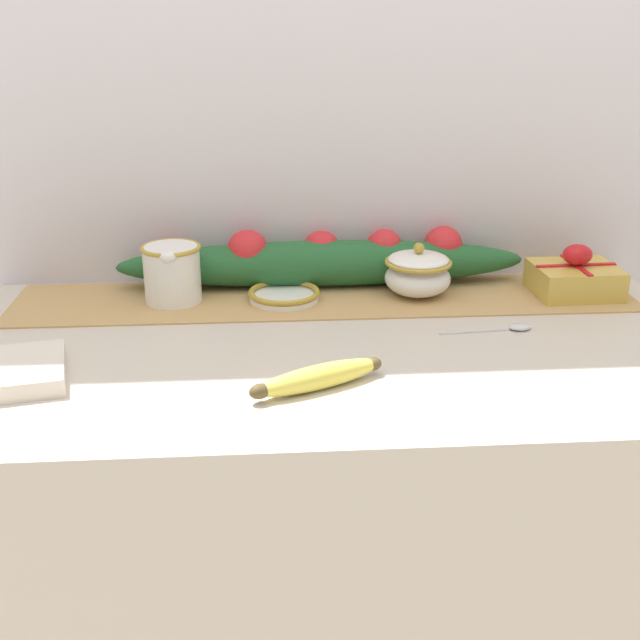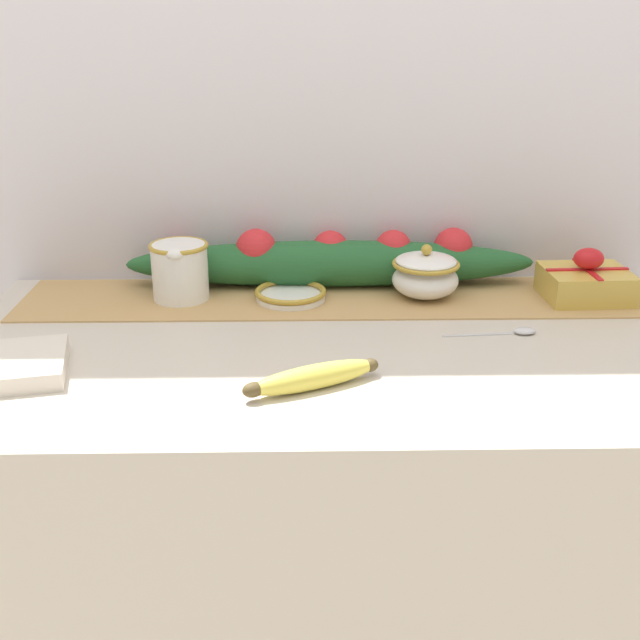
{
  "view_description": "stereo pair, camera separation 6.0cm",
  "coord_description": "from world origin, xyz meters",
  "px_view_note": "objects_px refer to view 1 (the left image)",
  "views": [
    {
      "loc": [
        -0.11,
        -1.17,
        1.37
      ],
      "look_at": [
        -0.03,
        -0.02,
        0.93
      ],
      "focal_mm": 45.0,
      "sensor_mm": 36.0,
      "label": 1
    },
    {
      "loc": [
        -0.05,
        -1.17,
        1.37
      ],
      "look_at": [
        -0.03,
        -0.02,
        0.93
      ],
      "focal_mm": 45.0,
      "sensor_mm": 36.0,
      "label": 2
    }
  ],
  "objects_px": {
    "banana": "(318,377)",
    "sugar_bowl": "(418,273)",
    "gift_box": "(575,277)",
    "cream_pitcher": "(172,271)",
    "small_dish": "(284,295)",
    "spoon": "(514,327)",
    "napkin_stack": "(9,373)"
  },
  "relations": [
    {
      "from": "small_dish",
      "to": "napkin_stack",
      "type": "bearing_deg",
      "value": -142.47
    },
    {
      "from": "small_dish",
      "to": "spoon",
      "type": "distance_m",
      "value": 0.41
    },
    {
      "from": "sugar_bowl",
      "to": "gift_box",
      "type": "xyz_separation_m",
      "value": [
        0.29,
        -0.01,
        -0.01
      ]
    },
    {
      "from": "cream_pitcher",
      "to": "sugar_bowl",
      "type": "distance_m",
      "value": 0.45
    },
    {
      "from": "napkin_stack",
      "to": "banana",
      "type": "bearing_deg",
      "value": -7.14
    },
    {
      "from": "banana",
      "to": "sugar_bowl",
      "type": "bearing_deg",
      "value": 60.63
    },
    {
      "from": "napkin_stack",
      "to": "sugar_bowl",
      "type": "bearing_deg",
      "value": 26.19
    },
    {
      "from": "sugar_bowl",
      "to": "small_dish",
      "type": "xyz_separation_m",
      "value": [
        -0.25,
        -0.01,
        -0.03
      ]
    },
    {
      "from": "cream_pitcher",
      "to": "napkin_stack",
      "type": "height_order",
      "value": "cream_pitcher"
    },
    {
      "from": "gift_box",
      "to": "small_dish",
      "type": "bearing_deg",
      "value": 179.79
    },
    {
      "from": "sugar_bowl",
      "to": "small_dish",
      "type": "distance_m",
      "value": 0.25
    },
    {
      "from": "small_dish",
      "to": "napkin_stack",
      "type": "xyz_separation_m",
      "value": [
        -0.4,
        -0.31,
        0.0
      ]
    },
    {
      "from": "gift_box",
      "to": "cream_pitcher",
      "type": "bearing_deg",
      "value": 178.95
    },
    {
      "from": "gift_box",
      "to": "banana",
      "type": "bearing_deg",
      "value": -144.28
    },
    {
      "from": "cream_pitcher",
      "to": "spoon",
      "type": "distance_m",
      "value": 0.6
    },
    {
      "from": "small_dish",
      "to": "banana",
      "type": "height_order",
      "value": "banana"
    },
    {
      "from": "banana",
      "to": "spoon",
      "type": "distance_m",
      "value": 0.39
    },
    {
      "from": "spoon",
      "to": "napkin_stack",
      "type": "distance_m",
      "value": 0.79
    },
    {
      "from": "banana",
      "to": "gift_box",
      "type": "relative_size",
      "value": 1.28
    },
    {
      "from": "banana",
      "to": "spoon",
      "type": "bearing_deg",
      "value": 30.07
    },
    {
      "from": "cream_pitcher",
      "to": "small_dish",
      "type": "height_order",
      "value": "cream_pitcher"
    },
    {
      "from": "napkin_stack",
      "to": "gift_box",
      "type": "relative_size",
      "value": 0.98
    },
    {
      "from": "sugar_bowl",
      "to": "spoon",
      "type": "distance_m",
      "value": 0.22
    },
    {
      "from": "spoon",
      "to": "napkin_stack",
      "type": "relative_size",
      "value": 1.04
    },
    {
      "from": "banana",
      "to": "spoon",
      "type": "relative_size",
      "value": 1.26
    },
    {
      "from": "spoon",
      "to": "gift_box",
      "type": "relative_size",
      "value": 1.02
    },
    {
      "from": "cream_pitcher",
      "to": "sugar_bowl",
      "type": "xyz_separation_m",
      "value": [
        0.45,
        -0.0,
        -0.01
      ]
    },
    {
      "from": "sugar_bowl",
      "to": "napkin_stack",
      "type": "xyz_separation_m",
      "value": [
        -0.65,
        -0.32,
        -0.03
      ]
    },
    {
      "from": "banana",
      "to": "gift_box",
      "type": "xyz_separation_m",
      "value": [
        0.5,
        0.36,
        0.02
      ]
    },
    {
      "from": "sugar_bowl",
      "to": "small_dish",
      "type": "relative_size",
      "value": 0.94
    },
    {
      "from": "cream_pitcher",
      "to": "sugar_bowl",
      "type": "height_order",
      "value": "cream_pitcher"
    },
    {
      "from": "small_dish",
      "to": "banana",
      "type": "xyz_separation_m",
      "value": [
        0.04,
        -0.36,
        0.0
      ]
    }
  ]
}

